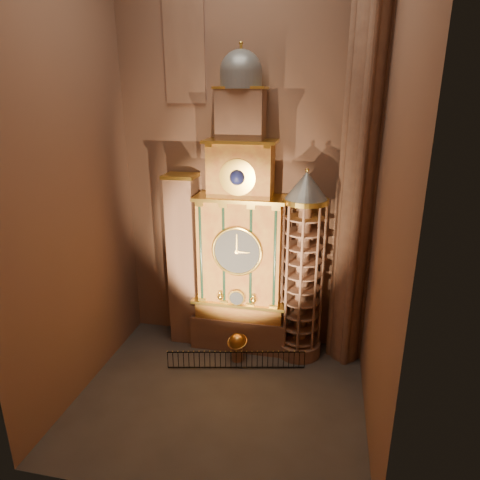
% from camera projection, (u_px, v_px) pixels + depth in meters
% --- Properties ---
extents(floor, '(14.00, 14.00, 0.00)m').
position_uv_depth(floor, '(220.00, 396.00, 21.37)').
color(floor, '#383330').
rests_on(floor, ground).
extents(wall_back, '(22.00, 0.00, 22.00)m').
position_uv_depth(wall_back, '(245.00, 159.00, 23.44)').
color(wall_back, brown).
rests_on(wall_back, floor).
extents(wall_left, '(0.00, 22.00, 22.00)m').
position_uv_depth(wall_left, '(66.00, 172.00, 19.24)').
color(wall_left, brown).
rests_on(wall_left, floor).
extents(wall_right, '(0.00, 22.00, 22.00)m').
position_uv_depth(wall_right, '(392.00, 185.00, 16.51)').
color(wall_right, brown).
rests_on(wall_right, floor).
extents(astronomical_clock, '(5.60, 2.41, 16.70)m').
position_uv_depth(astronomical_clock, '(241.00, 239.00, 23.86)').
color(astronomical_clock, '#8C634C').
rests_on(astronomical_clock, floor).
extents(portrait_tower, '(1.80, 1.60, 10.20)m').
position_uv_depth(portrait_tower, '(184.00, 260.00, 25.02)').
color(portrait_tower, '#8C634C').
rests_on(portrait_tower, floor).
extents(stair_turret, '(2.50, 2.50, 10.80)m').
position_uv_depth(stair_turret, '(302.00, 269.00, 23.38)').
color(stair_turret, '#8C634C').
rests_on(stair_turret, floor).
extents(gothic_pier, '(2.04, 2.04, 22.00)m').
position_uv_depth(gothic_pier, '(360.00, 165.00, 21.33)').
color(gothic_pier, '#8C634C').
rests_on(gothic_pier, floor).
extents(stained_glass_window, '(2.20, 0.14, 5.20)m').
position_uv_depth(stained_glass_window, '(184.00, 51.00, 22.24)').
color(stained_glass_window, navy).
rests_on(stained_glass_window, wall_back).
extents(celestial_globe, '(1.41, 1.37, 1.65)m').
position_uv_depth(celestial_globe, '(237.00, 345.00, 24.05)').
color(celestial_globe, '#8C634C').
rests_on(celestial_globe, floor).
extents(iron_railing, '(7.34, 1.60, 1.03)m').
position_uv_depth(iron_railing, '(236.00, 360.00, 23.37)').
color(iron_railing, black).
rests_on(iron_railing, floor).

